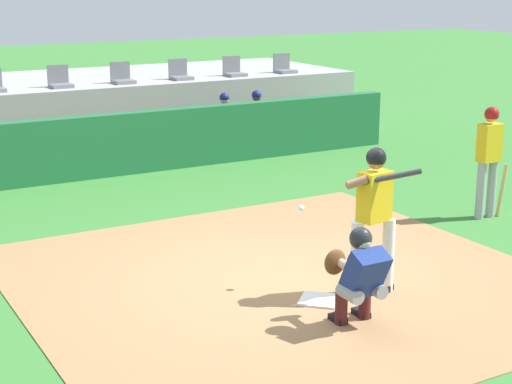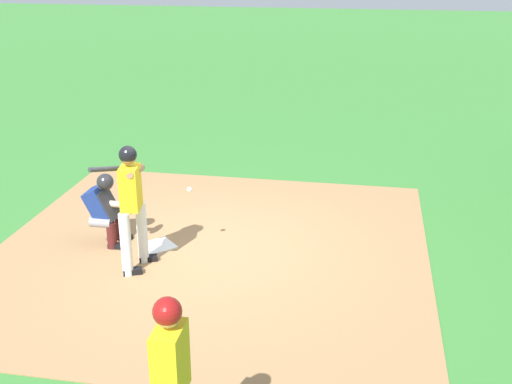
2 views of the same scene
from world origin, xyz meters
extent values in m
plane|color=#387A33|center=(0.00, 0.00, 0.00)|extent=(80.00, 80.00, 0.00)
cube|color=#9E754C|center=(0.00, 0.00, 0.01)|extent=(6.40, 6.40, 0.01)
cube|color=white|center=(0.00, -0.80, 0.02)|extent=(0.62, 0.62, 0.02)
cylinder|color=silver|center=(0.50, -0.85, 0.46)|extent=(0.15, 0.15, 0.92)
cylinder|color=silver|center=(0.90, -0.93, 0.46)|extent=(0.15, 0.15, 0.92)
cube|color=gold|center=(0.70, -0.89, 1.22)|extent=(0.41, 0.30, 0.60)
sphere|color=#996B4C|center=(0.70, -0.89, 1.65)|extent=(0.21, 0.21, 0.21)
sphere|color=black|center=(0.70, -0.89, 1.68)|extent=(0.24, 0.24, 0.24)
cylinder|color=#996B4C|center=(0.43, -0.91, 1.43)|extent=(0.27, 0.22, 0.17)
cylinder|color=#996B4C|center=(0.61, -0.83, 1.43)|extent=(0.57, 0.14, 0.18)
cylinder|color=#333338|center=(0.69, -1.07, 1.48)|extent=(0.76, 0.50, 0.24)
cube|color=black|center=(0.47, -0.79, 0.04)|extent=(0.21, 0.29, 0.09)
cube|color=black|center=(0.88, -0.88, 0.04)|extent=(0.21, 0.29, 0.09)
cylinder|color=gray|center=(-0.16, -1.61, 0.42)|extent=(0.16, 0.32, 0.16)
cylinder|color=#4C1919|center=(-0.16, -1.46, 0.21)|extent=(0.14, 0.14, 0.42)
cube|color=black|center=(-0.16, -1.40, 0.04)|extent=(0.11, 0.24, 0.08)
cylinder|color=gray|center=(0.16, -1.61, 0.42)|extent=(0.16, 0.32, 0.16)
cylinder|color=#4C1919|center=(0.16, -1.46, 0.21)|extent=(0.14, 0.14, 0.42)
cube|color=black|center=(0.16, -1.40, 0.04)|extent=(0.11, 0.24, 0.08)
cube|color=navy|center=(0.00, -1.66, 0.64)|extent=(0.40, 0.44, 0.57)
cube|color=#2D2D33|center=(0.00, -1.54, 0.64)|extent=(0.38, 0.25, 0.45)
sphere|color=beige|center=(0.00, -1.58, 0.98)|extent=(0.21, 0.21, 0.21)
sphere|color=#232328|center=(0.00, -1.56, 1.00)|extent=(0.25, 0.25, 0.25)
cylinder|color=beige|center=(-0.04, -1.44, 0.64)|extent=(0.10, 0.45, 0.10)
ellipsoid|color=brown|center=(-0.08, -1.21, 0.64)|extent=(0.28, 0.12, 0.30)
sphere|color=white|center=(0.09, -0.25, 1.01)|extent=(0.07, 0.07, 0.07)
cylinder|color=#99999E|center=(4.14, 0.79, 0.46)|extent=(0.14, 0.14, 0.92)
cylinder|color=#99999E|center=(4.38, 0.79, 0.46)|extent=(0.14, 0.14, 0.92)
cube|color=gold|center=(4.26, 0.79, 1.22)|extent=(0.36, 0.22, 0.60)
sphere|color=tan|center=(4.26, 0.79, 1.64)|extent=(0.20, 0.20, 0.20)
sphere|color=maroon|center=(4.26, 0.79, 1.67)|extent=(0.23, 0.23, 0.23)
cylinder|color=tan|center=(4.56, 0.74, 0.42)|extent=(0.18, 0.06, 0.85)
cube|color=#1E6638|center=(0.00, 6.50, 0.60)|extent=(13.00, 0.30, 1.20)
cube|color=olive|center=(0.00, 7.50, 0.23)|extent=(11.80, 0.44, 0.45)
cylinder|color=#939399|center=(2.94, 7.25, 0.49)|extent=(0.15, 0.40, 0.15)
cylinder|color=#939399|center=(2.94, 7.05, 0.23)|extent=(0.13, 0.13, 0.45)
cube|color=maroon|center=(2.94, 7.00, 0.04)|extent=(0.11, 0.24, 0.08)
cylinder|color=#939399|center=(3.20, 7.25, 0.49)|extent=(0.15, 0.40, 0.15)
cylinder|color=#939399|center=(3.20, 7.05, 0.23)|extent=(0.13, 0.13, 0.45)
cube|color=maroon|center=(3.20, 7.00, 0.04)|extent=(0.11, 0.24, 0.08)
cube|color=navy|center=(3.07, 7.47, 0.76)|extent=(0.36, 0.22, 0.54)
sphere|color=beige|center=(3.07, 7.47, 1.15)|extent=(0.20, 0.20, 0.20)
sphere|color=navy|center=(3.07, 7.47, 1.19)|extent=(0.22, 0.22, 0.22)
cylinder|color=beige|center=(2.87, 7.33, 0.65)|extent=(0.09, 0.41, 0.22)
cylinder|color=beige|center=(3.27, 7.33, 0.65)|extent=(0.09, 0.41, 0.22)
cylinder|color=#939399|center=(3.75, 7.25, 0.49)|extent=(0.15, 0.40, 0.15)
cylinder|color=#939399|center=(3.75, 7.05, 0.23)|extent=(0.13, 0.13, 0.45)
cube|color=maroon|center=(3.75, 7.00, 0.04)|extent=(0.11, 0.24, 0.08)
cylinder|color=#939399|center=(4.01, 7.25, 0.49)|extent=(0.15, 0.40, 0.15)
cylinder|color=#939399|center=(4.01, 7.05, 0.23)|extent=(0.13, 0.13, 0.45)
cube|color=maroon|center=(4.01, 7.00, 0.04)|extent=(0.11, 0.24, 0.08)
cube|color=navy|center=(3.88, 7.47, 0.76)|extent=(0.36, 0.22, 0.54)
sphere|color=brown|center=(3.88, 7.47, 1.15)|extent=(0.20, 0.20, 0.20)
sphere|color=navy|center=(3.88, 7.47, 1.19)|extent=(0.22, 0.22, 0.22)
cylinder|color=brown|center=(3.68, 7.33, 0.65)|extent=(0.09, 0.41, 0.22)
cylinder|color=brown|center=(4.08, 7.33, 0.65)|extent=(0.09, 0.41, 0.22)
cube|color=#9E9E99|center=(0.00, 10.90, 0.70)|extent=(15.00, 4.40, 1.40)
cube|color=slate|center=(0.00, 9.30, 1.44)|extent=(0.46, 0.46, 0.08)
cube|color=slate|center=(0.00, 9.50, 1.68)|extent=(0.46, 0.06, 0.40)
cube|color=slate|center=(1.44, 9.30, 1.44)|extent=(0.46, 0.46, 0.08)
cube|color=slate|center=(1.44, 9.50, 1.68)|extent=(0.46, 0.06, 0.40)
cube|color=slate|center=(2.89, 9.30, 1.44)|extent=(0.46, 0.46, 0.08)
cube|color=slate|center=(2.89, 9.50, 1.68)|extent=(0.46, 0.06, 0.40)
cube|color=slate|center=(4.33, 9.30, 1.44)|extent=(0.46, 0.46, 0.08)
cube|color=slate|center=(4.33, 9.50, 1.68)|extent=(0.46, 0.06, 0.40)
cube|color=slate|center=(5.78, 9.30, 1.44)|extent=(0.46, 0.46, 0.08)
cube|color=slate|center=(5.78, 9.50, 1.68)|extent=(0.46, 0.06, 0.40)
camera|label=1|loc=(-5.06, -8.14, 3.68)|focal=56.63mm
camera|label=2|loc=(8.19, 2.18, 4.24)|focal=44.35mm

